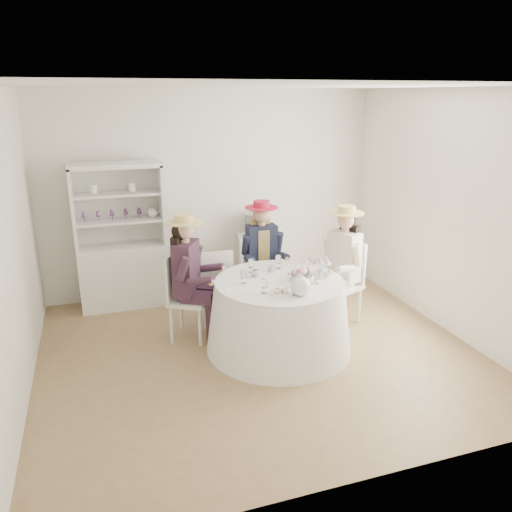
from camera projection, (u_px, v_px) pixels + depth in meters
name	position (u px, v px, depth m)	size (l,w,h in m)	color
ground	(259.00, 352.00, 5.34)	(4.50, 4.50, 0.00)	olive
ceiling	(259.00, 86.00, 4.50)	(4.50, 4.50, 0.00)	white
wall_back	(212.00, 193.00, 6.72)	(4.50, 4.50, 0.00)	white
wall_front	(361.00, 309.00, 3.11)	(4.50, 4.50, 0.00)	white
wall_left	(9.00, 251.00, 4.25)	(4.50, 4.50, 0.00)	white
wall_right	(449.00, 214.00, 5.58)	(4.50, 4.50, 0.00)	white
tea_table	(279.00, 315.00, 5.31)	(1.55, 1.55, 0.78)	white
hutch	(123.00, 257.00, 6.34)	(1.11, 0.46, 1.84)	silver
side_table	(256.00, 263.00, 6.96)	(0.49, 0.49, 0.77)	silver
hatbox	(256.00, 225.00, 6.79)	(0.32, 0.32, 0.32)	black
guest_left	(189.00, 271.00, 5.40)	(0.61, 0.56, 1.43)	silver
guest_mid	(262.00, 250.00, 6.13)	(0.51, 0.53, 1.41)	silver
guest_right	(342.00, 259.00, 5.80)	(0.60, 0.54, 1.43)	silver
spare_chair	(216.00, 285.00, 5.83)	(0.39, 0.39, 0.94)	silver
teacup_a	(255.00, 274.00, 5.29)	(0.08, 0.08, 0.07)	white
teacup_b	(271.00, 269.00, 5.44)	(0.06, 0.06, 0.06)	white
teacup_c	(300.00, 271.00, 5.37)	(0.08, 0.08, 0.06)	white
flower_bowl	(301.00, 278.00, 5.18)	(0.22, 0.22, 0.06)	white
flower_arrangement	(300.00, 271.00, 5.20)	(0.18, 0.19, 0.07)	#CC6684
table_teapot	(300.00, 286.00, 4.81)	(0.28, 0.20, 0.21)	white
sandwich_plate	(281.00, 292.00, 4.86)	(0.25, 0.25, 0.06)	white
cupcake_stand	(324.00, 269.00, 5.30)	(0.21, 0.21, 0.20)	white
stemware_set	(280.00, 274.00, 5.17)	(0.82, 0.82, 0.15)	white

